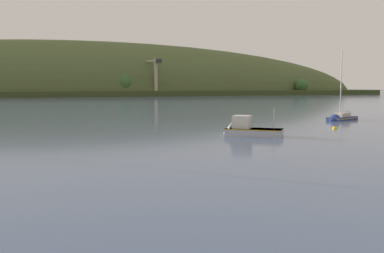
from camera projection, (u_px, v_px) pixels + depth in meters
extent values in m
ellipsoid|color=#4C5B33|center=(97.00, 95.00, 268.24)|extent=(399.60, 88.28, 65.86)
sphere|color=#38602D|center=(123.00, 83.00, 246.47)|extent=(12.01, 12.01, 12.01)
sphere|color=#38602D|center=(301.00, 85.00, 296.19)|extent=(8.94, 8.94, 8.94)
cube|color=#4C4C51|center=(156.00, 94.00, 248.76)|extent=(5.42, 5.42, 2.00)
cylinder|color=#BCB293|center=(156.00, 75.00, 247.78)|extent=(1.94, 1.94, 19.40)
cylinder|color=#BCB293|center=(149.00, 61.00, 251.15)|extent=(5.78, 14.36, 1.07)
cube|color=#333338|center=(159.00, 61.00, 245.19)|extent=(3.33, 3.12, 2.33)
cube|color=navy|center=(342.00, 120.00, 71.82)|extent=(6.90, 4.08, 1.14)
cone|color=navy|center=(332.00, 121.00, 69.57)|extent=(2.20, 2.57, 2.19)
cube|color=gold|center=(342.00, 118.00, 71.79)|extent=(6.90, 4.10, 0.11)
cube|color=#BCB299|center=(342.00, 115.00, 71.63)|extent=(3.26, 2.34, 0.61)
cylinder|color=silver|center=(341.00, 84.00, 70.72)|extent=(0.16, 0.16, 10.59)
cylinder|color=silver|center=(345.00, 112.00, 72.32)|extent=(3.31, 1.12, 0.13)
cube|color=#ADB2BC|center=(254.00, 134.00, 48.72)|extent=(6.29, 6.37, 1.28)
cone|color=#ADB2BC|center=(227.00, 133.00, 49.72)|extent=(2.49, 2.45, 2.53)
cube|color=gold|center=(254.00, 129.00, 48.67)|extent=(6.33, 6.41, 0.08)
cube|color=silver|center=(242.00, 122.00, 49.04)|extent=(2.79, 2.78, 1.44)
cube|color=#192833|center=(234.00, 120.00, 49.31)|extent=(1.33, 1.29, 0.80)
cylinder|color=#B2B2B7|center=(274.00, 118.00, 47.84)|extent=(0.06, 0.06, 2.39)
sphere|color=yellow|center=(335.00, 129.00, 56.90)|extent=(0.66, 0.66, 0.66)
cylinder|color=black|center=(335.00, 126.00, 56.86)|extent=(0.04, 0.04, 0.08)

